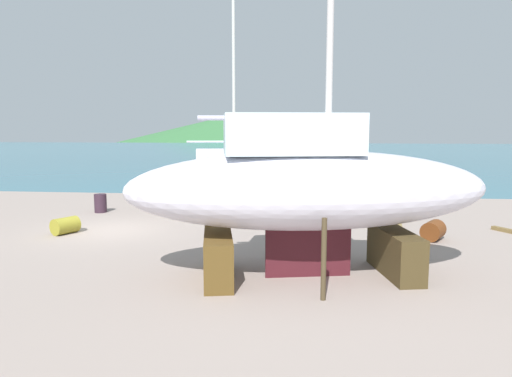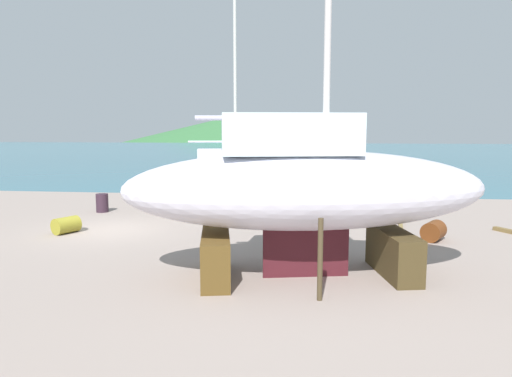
# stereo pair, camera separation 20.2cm
# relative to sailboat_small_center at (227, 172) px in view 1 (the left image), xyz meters

# --- Properties ---
(ground_plane) EXTENTS (50.60, 50.60, 0.00)m
(ground_plane) POSITION_rel_sailboat_small_center_xyz_m (-3.60, -8.03, -1.75)
(ground_plane) COLOR gray
(sea_water) EXTENTS (155.88, 94.99, 0.01)m
(sea_water) POSITION_rel_sailboat_small_center_xyz_m (-3.60, 52.11, -1.75)
(sea_water) COLOR teal
(sea_water) RESTS_ON ground
(headland_hill) EXTENTS (168.45, 168.45, 20.08)m
(headland_hill) POSITION_rel_sailboat_small_center_xyz_m (-26.64, 179.46, -1.75)
(headland_hill) COLOR #38713E
(headland_hill) RESTS_ON ground
(sailboat_small_center) EXTENTS (6.60, 2.99, 11.55)m
(sailboat_small_center) POSITION_rel_sailboat_small_center_xyz_m (0.00, 0.00, 0.00)
(sailboat_small_center) COLOR brown
(sailboat_small_center) RESTS_ON ground
(sailboat_large_starboard) EXTENTS (9.74, 4.86, 15.15)m
(sailboat_large_starboard) POSITION_rel_sailboat_small_center_xyz_m (3.80, -10.04, 0.59)
(sailboat_large_starboard) COLOR #42341B
(sailboat_large_starboard) RESTS_ON ground
(worker) EXTENTS (0.50, 0.40, 1.66)m
(worker) POSITION_rel_sailboat_small_center_xyz_m (2.04, 3.53, -0.89)
(worker) COLOR maroon
(worker) RESTS_ON ground
(barrel_tipped_center) EXTENTS (0.75, 0.75, 0.84)m
(barrel_tipped_center) POSITION_rel_sailboat_small_center_xyz_m (-5.62, -1.65, -1.33)
(barrel_tipped_center) COLOR #321F2C
(barrel_tipped_center) RESTS_ON ground
(barrel_blue_faded) EXTENTS (0.63, 0.63, 0.86)m
(barrel_blue_faded) POSITION_rel_sailboat_small_center_xyz_m (6.02, -1.10, -1.32)
(barrel_blue_faded) COLOR olive
(barrel_blue_faded) RESTS_ON ground
(barrel_tipped_left) EXTENTS (1.01, 1.07, 0.67)m
(barrel_tipped_left) POSITION_rel_sailboat_small_center_xyz_m (8.14, -5.57, -1.42)
(barrel_tipped_left) COLOR brown
(barrel_tipped_left) RESTS_ON ground
(barrel_ochre) EXTENTS (0.95, 1.08, 0.61)m
(barrel_ochre) POSITION_rel_sailboat_small_center_xyz_m (-4.98, -5.99, -1.45)
(barrel_ochre) COLOR olive
(barrel_ochre) RESTS_ON ground
(timber_plank_near) EXTENTS (2.92, 0.19, 0.18)m
(timber_plank_near) POSITION_rel_sailboat_small_center_xyz_m (6.73, -1.61, -1.66)
(timber_plank_near) COLOR brown
(timber_plank_near) RESTS_ON ground
(timber_plank_far) EXTENTS (0.64, 3.01, 0.12)m
(timber_plank_far) POSITION_rel_sailboat_small_center_xyz_m (7.39, -3.70, -1.69)
(timber_plank_far) COLOR olive
(timber_plank_far) RESTS_ON ground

